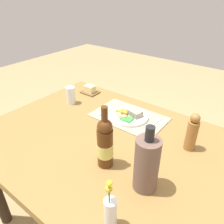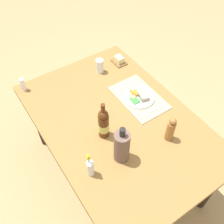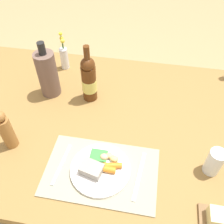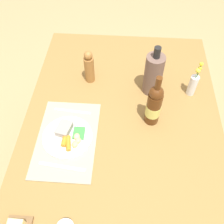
{
  "view_description": "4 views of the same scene",
  "coord_description": "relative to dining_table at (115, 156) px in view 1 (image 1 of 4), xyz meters",
  "views": [
    {
      "loc": [
        -0.55,
        0.74,
        1.5
      ],
      "look_at": [
        0.1,
        -0.1,
        0.88
      ],
      "focal_mm": 35.05,
      "sensor_mm": 36.0,
      "label": 1
    },
    {
      "loc": [
        -0.95,
        0.68,
        2.23
      ],
      "look_at": [
        0.06,
        0.0,
        0.8
      ],
      "focal_mm": 41.31,
      "sensor_mm": 36.0,
      "label": 2
    },
    {
      "loc": [
        0.22,
        -0.76,
        1.68
      ],
      "look_at": [
        0.08,
        0.03,
        0.81
      ],
      "focal_mm": 40.04,
      "sensor_mm": 36.0,
      "label": 3
    },
    {
      "loc": [
        0.74,
        -0.0,
        1.86
      ],
      "look_at": [
        -0.01,
        -0.06,
        0.88
      ],
      "focal_mm": 41.15,
      "sensor_mm": 36.0,
      "label": 4
    }
  ],
  "objects": [
    {
      "name": "wine_bottle",
      "position": [
        -0.05,
        0.15,
        0.21
      ],
      "size": [
        0.07,
        0.07,
        0.31
      ],
      "color": "#4F2A10",
      "rests_on": "dining_table"
    },
    {
      "name": "butter_dish",
      "position": [
        0.54,
        -0.39,
        0.11
      ],
      "size": [
        0.13,
        0.1,
        0.06
      ],
      "color": "brown",
      "rests_on": "dining_table"
    },
    {
      "name": "knife",
      "position": [
        0.25,
        -0.26,
        0.1
      ],
      "size": [
        0.04,
        0.22,
        0.0
      ],
      "primitive_type": "cube",
      "rotation": [
        0.0,
        0.0,
        -0.1
      ],
      "color": "silver",
      "rests_on": "placemat"
    },
    {
      "name": "cooler_bottle",
      "position": [
        -0.27,
        0.15,
        0.21
      ],
      "size": [
        0.1,
        0.1,
        0.3
      ],
      "color": "brown",
      "rests_on": "dining_table"
    },
    {
      "name": "water_tumbler",
      "position": [
        0.53,
        -0.18,
        0.14
      ],
      "size": [
        0.06,
        0.06,
        0.12
      ],
      "color": "silver",
      "rests_on": "dining_table"
    },
    {
      "name": "dinner_plate",
      "position": [
        0.09,
        -0.26,
        0.11
      ],
      "size": [
        0.24,
        0.24,
        0.05
      ],
      "color": "white",
      "rests_on": "placemat"
    },
    {
      "name": "dining_table",
      "position": [
        0.0,
        0.0,
        0.0
      ],
      "size": [
        1.52,
        1.03,
        0.77
      ],
      "color": "olive",
      "rests_on": "ground_plane"
    },
    {
      "name": "pepper_mill",
      "position": [
        -0.32,
        -0.2,
        0.19
      ],
      "size": [
        0.06,
        0.06,
        0.21
      ],
      "color": "#996631",
      "rests_on": "dining_table"
    },
    {
      "name": "fork",
      "position": [
        -0.08,
        -0.27,
        0.1
      ],
      "size": [
        0.03,
        0.19,
        0.0
      ],
      "primitive_type": "cube",
      "rotation": [
        0.0,
        0.0,
        -0.09
      ],
      "color": "silver",
      "rests_on": "placemat"
    },
    {
      "name": "flower_vase",
      "position": [
        -0.26,
        0.37,
        0.17
      ],
      "size": [
        0.05,
        0.05,
        0.23
      ],
      "color": "silver",
      "rests_on": "dining_table"
    },
    {
      "name": "placemat",
      "position": [
        0.09,
        -0.27,
        0.09
      ],
      "size": [
        0.45,
        0.29,
        0.01
      ],
      "primitive_type": "cube",
      "color": "#9B977B",
      "rests_on": "dining_table"
    }
  ]
}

